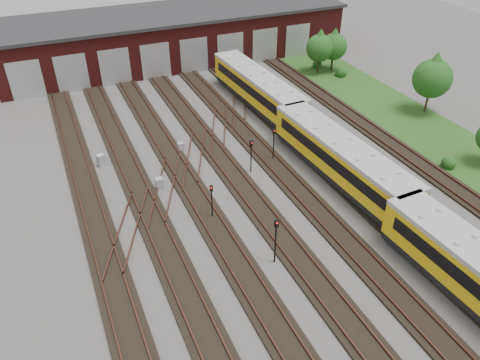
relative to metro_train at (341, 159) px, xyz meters
name	(u,v)px	position (x,y,z in m)	size (l,w,h in m)	color
ground	(311,237)	(-6.00, -5.60, -2.06)	(120.00, 120.00, 0.00)	#4A4745
track_network	(305,232)	(-6.17, -5.01, -1.95)	(30.40, 70.00, 0.33)	black
maintenance_shed	(158,37)	(-6.01, 34.37, 1.14)	(51.00, 12.50, 6.35)	#561516
grass_verge	(421,128)	(13.00, 4.40, -2.04)	(8.00, 55.00, 0.05)	#22511B
metro_train	(341,159)	(0.00, 0.00, 0.00)	(3.70, 48.47, 3.38)	black
signal_mast_0	(276,236)	(-9.61, -6.76, 0.27)	(0.31, 0.29, 3.66)	black
signal_mast_1	(212,198)	(-11.74, -0.60, -0.13)	(0.28, 0.27, 3.01)	black
signal_mast_2	(251,152)	(-6.36, 4.03, -0.04)	(0.27, 0.26, 3.13)	black
signal_mast_3	(274,140)	(-3.64, 5.08, -0.03)	(0.28, 0.26, 3.17)	black
relay_cabinet_0	(159,183)	(-14.36, 4.83, -1.56)	(0.60, 0.50, 1.00)	#A5A8AA
relay_cabinet_1	(101,160)	(-18.12, 10.44, -1.52)	(0.65, 0.54, 1.08)	#A5A8AA
relay_cabinet_2	(181,147)	(-10.86, 9.94, -1.62)	(0.53, 0.44, 0.89)	#A5A8AA
relay_cabinet_3	(307,116)	(3.14, 10.61, -1.51)	(0.67, 0.56, 1.11)	#A5A8AA
relay_cabinet_4	(274,103)	(1.51, 14.98, -1.63)	(0.52, 0.43, 0.87)	#A5A8AA
tree_0	(320,45)	(11.43, 21.87, 1.58)	(3.42, 3.42, 5.67)	#322816
tree_1	(334,43)	(13.51, 21.82, 1.50)	(3.35, 3.35, 5.55)	#322816
tree_2	(433,74)	(16.00, 7.24, 2.27)	(4.06, 4.06, 6.73)	#322816
bush_0	(449,161)	(10.00, -2.37, -1.42)	(1.28, 1.28, 1.28)	#174A15
bush_1	(341,71)	(13.51, 19.59, -1.33)	(1.46, 1.46, 1.46)	#174A15
bush_2	(317,63)	(12.36, 23.49, -1.45)	(1.22, 1.22, 1.22)	#174A15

